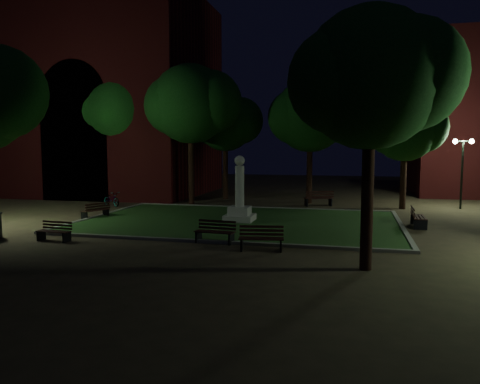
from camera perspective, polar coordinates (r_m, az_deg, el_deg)
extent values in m
plane|color=#443724|center=(21.13, -1.33, -4.56)|extent=(80.00, 80.00, 0.00)
cube|color=#254B1B|center=(23.03, -0.04, -3.61)|extent=(15.00, 10.00, 0.08)
cube|color=slate|center=(18.19, -3.87, -6.05)|extent=(15.40, 0.20, 0.12)
cube|color=slate|center=(27.95, 2.43, -1.93)|extent=(15.40, 0.20, 0.12)
cube|color=slate|center=(25.88, -16.64, -2.78)|extent=(0.20, 10.00, 0.12)
cube|color=slate|center=(22.50, 19.17, -4.09)|extent=(0.20, 10.00, 0.12)
cube|color=#A9A59A|center=(23.00, -0.04, -3.14)|extent=(1.40, 1.40, 0.30)
cube|color=#A9A59A|center=(22.95, -0.04, -2.28)|extent=(1.00, 1.00, 0.40)
cylinder|color=#A9A59A|center=(22.81, -0.04, 0.71)|extent=(0.44, 0.44, 2.00)
sphere|color=#A9A59A|center=(22.74, -0.04, 3.85)|extent=(0.50, 0.50, 0.50)
cube|color=#4B1010|center=(40.41, -18.71, 10.69)|extent=(20.00, 12.00, 15.00)
cube|color=black|center=(34.83, -18.28, 4.96)|extent=(5.00, 3.00, 7.00)
cylinder|color=black|center=(34.98, -18.46, 10.70)|extent=(5.00, 3.00, 5.00)
plane|color=#EE5B1C|center=(35.85, -17.26, 5.00)|extent=(6.30, 0.00, 6.30)
cylinder|color=black|center=(29.91, -5.98, 3.12)|extent=(0.36, 0.36, 4.88)
sphere|color=#174E17|center=(29.99, -6.06, 10.64)|extent=(4.98, 4.98, 4.98)
sphere|color=#174E17|center=(29.80, -3.63, 10.89)|extent=(3.99, 3.99, 3.99)
sphere|color=#174E17|center=(30.06, -8.07, 10.42)|extent=(3.74, 3.74, 3.74)
cylinder|color=black|center=(30.78, 8.46, 2.59)|extent=(0.36, 0.36, 4.28)
sphere|color=#174E17|center=(30.80, 8.56, 9.21)|extent=(4.71, 4.71, 4.71)
sphere|color=#174E17|center=(30.92, 10.80, 9.34)|extent=(3.77, 3.77, 3.77)
sphere|color=#174E17|center=(30.59, 6.72, 9.07)|extent=(3.53, 3.53, 3.53)
cylinder|color=black|center=(29.31, 19.27, 1.52)|extent=(0.36, 0.36, 3.59)
sphere|color=#174E17|center=(29.27, 19.46, 7.28)|extent=(3.82, 3.82, 3.82)
sphere|color=#174E17|center=(29.58, 21.28, 7.39)|extent=(3.05, 3.05, 3.05)
sphere|color=#174E17|center=(28.90, 18.00, 7.15)|extent=(2.86, 2.86, 2.86)
cylinder|color=black|center=(14.50, 15.26, -0.56)|extent=(0.36, 0.36, 4.45)
sphere|color=#174E17|center=(14.55, 15.63, 13.20)|extent=(4.19, 4.19, 4.19)
sphere|color=#174E17|center=(14.83, 19.77, 13.33)|extent=(3.35, 3.35, 3.35)
sphere|color=#174E17|center=(14.24, 12.19, 13.05)|extent=(3.14, 3.14, 3.14)
cylinder|color=black|center=(33.91, -13.76, 3.00)|extent=(0.36, 0.36, 4.54)
sphere|color=#174E17|center=(33.96, -13.91, 9.54)|extent=(5.34, 5.34, 5.34)
sphere|color=#174E17|center=(33.56, -11.71, 9.80)|extent=(4.27, 4.27, 4.27)
sphere|color=#174E17|center=(34.20, -15.75, 9.30)|extent=(4.00, 4.00, 4.00)
cylinder|color=black|center=(32.99, -1.79, 2.77)|extent=(0.36, 0.36, 4.18)
sphere|color=#174E17|center=(32.99, -1.81, 8.51)|extent=(4.06, 4.06, 4.06)
sphere|color=#174E17|center=(32.93, 0.00, 8.69)|extent=(3.25, 3.25, 3.25)
sphere|color=#174E17|center=(32.92, -3.33, 8.34)|extent=(3.05, 3.05, 3.05)
cylinder|color=black|center=(34.26, -14.35, 2.84)|extent=(0.12, 0.12, 4.35)
cylinder|color=black|center=(34.22, -14.44, 6.48)|extent=(0.90, 0.08, 0.08)
sphere|color=#D8FFD8|center=(34.44, -15.10, 6.46)|extent=(0.28, 0.28, 0.28)
sphere|color=#D8FFD8|center=(34.02, -13.76, 6.50)|extent=(0.28, 0.28, 0.28)
cylinder|color=black|center=(30.65, 25.42, 1.84)|extent=(0.12, 0.12, 4.00)
cylinder|color=black|center=(30.60, 25.58, 5.58)|extent=(0.90, 0.08, 0.08)
sphere|color=#D8FFD8|center=(30.52, 24.75, 5.62)|extent=(0.28, 0.28, 0.28)
sphere|color=#D8FFD8|center=(30.70, 26.41, 5.55)|extent=(0.28, 0.28, 0.28)
cube|color=black|center=(18.43, -5.06, -5.41)|extent=(0.11, 0.54, 0.43)
cube|color=black|center=(17.92, -1.06, -5.71)|extent=(0.11, 0.54, 0.43)
cube|color=black|center=(17.93, -3.36, -4.98)|extent=(1.56, 0.24, 0.04)
cube|color=black|center=(18.06, -3.19, -4.91)|extent=(1.56, 0.24, 0.04)
cube|color=black|center=(18.18, -3.02, -4.83)|extent=(1.56, 0.24, 0.04)
cube|color=black|center=(18.30, -2.86, -4.76)|extent=(1.56, 0.24, 0.04)
cube|color=black|center=(18.34, -2.79, -4.43)|extent=(1.56, 0.21, 0.09)
cube|color=black|center=(18.32, -2.79, -4.01)|extent=(1.56, 0.21, 0.09)
cube|color=black|center=(18.29, -2.80, -3.59)|extent=(1.56, 0.21, 0.09)
cube|color=black|center=(16.88, 0.21, -6.40)|extent=(0.15, 0.55, 0.44)
cube|color=black|center=(16.84, 4.99, -6.46)|extent=(0.15, 0.55, 0.44)
cube|color=black|center=(16.58, 2.57, -5.82)|extent=(1.59, 0.34, 0.04)
cube|color=black|center=(16.72, 2.59, -5.72)|extent=(1.59, 0.34, 0.04)
cube|color=black|center=(16.86, 2.61, -5.63)|extent=(1.59, 0.34, 0.04)
cube|color=black|center=(16.99, 2.62, -5.54)|extent=(1.59, 0.34, 0.04)
cube|color=black|center=(17.03, 2.63, -5.17)|extent=(1.59, 0.31, 0.10)
cube|color=black|center=(17.01, 2.63, -4.70)|extent=(1.59, 0.31, 0.10)
cube|color=black|center=(16.98, 2.63, -4.24)|extent=(1.59, 0.31, 0.10)
cube|color=black|center=(20.32, -23.07, -4.88)|extent=(0.08, 0.48, 0.38)
cube|color=black|center=(19.57, -20.37, -5.17)|extent=(0.08, 0.48, 0.38)
cube|color=black|center=(19.76, -22.11, -4.55)|extent=(1.39, 0.17, 0.03)
cube|color=black|center=(19.85, -21.89, -4.49)|extent=(1.39, 0.17, 0.03)
cube|color=black|center=(19.94, -21.67, -4.44)|extent=(1.39, 0.17, 0.03)
cube|color=black|center=(20.04, -21.45, -4.39)|extent=(1.39, 0.17, 0.03)
cube|color=black|center=(20.06, -21.36, -4.12)|extent=(1.38, 0.15, 0.08)
cube|color=black|center=(20.04, -21.38, -3.78)|extent=(1.38, 0.15, 0.08)
cube|color=black|center=(20.02, -21.39, -3.44)|extent=(1.38, 0.15, 0.08)
cube|color=black|center=(25.81, -16.03, -2.46)|extent=(0.49, 0.26, 0.41)
cube|color=black|center=(25.09, -18.45, -2.76)|extent=(0.49, 0.26, 0.41)
cube|color=black|center=(25.58, -17.50, -2.09)|extent=(0.70, 1.39, 0.04)
cube|color=black|center=(25.47, -17.33, -2.11)|extent=(0.70, 1.39, 0.04)
cube|color=black|center=(25.37, -17.17, -2.14)|extent=(0.70, 1.39, 0.04)
cube|color=black|center=(25.26, -17.00, -2.17)|extent=(0.70, 1.39, 0.04)
cube|color=black|center=(25.20, -16.93, -1.97)|extent=(0.67, 1.37, 0.09)
cube|color=black|center=(25.19, -16.94, -1.68)|extent=(0.67, 1.37, 0.09)
cube|color=black|center=(25.17, -16.95, -1.38)|extent=(0.67, 1.37, 0.09)
cube|color=black|center=(22.44, 21.14, -3.74)|extent=(0.58, 0.08, 0.46)
cube|color=black|center=(23.89, 20.76, -3.18)|extent=(0.58, 0.08, 0.46)
cube|color=black|center=(23.15, 21.54, -2.87)|extent=(0.13, 1.69, 0.04)
cube|color=black|center=(23.14, 21.18, -2.86)|extent=(0.13, 1.69, 0.04)
cube|color=black|center=(23.12, 20.81, -2.85)|extent=(0.13, 1.69, 0.04)
cube|color=black|center=(23.10, 20.45, -2.84)|extent=(0.13, 1.69, 0.04)
cube|color=black|center=(23.08, 20.30, -2.58)|extent=(0.10, 1.69, 0.10)
cube|color=black|center=(23.06, 20.31, -2.22)|extent=(0.10, 1.69, 0.10)
cube|color=black|center=(23.05, 20.32, -1.85)|extent=(0.10, 1.69, 0.10)
cube|color=black|center=(29.81, 10.96, -1.20)|extent=(0.27, 0.59, 0.49)
cube|color=black|center=(29.38, 8.08, -1.25)|extent=(0.27, 0.59, 0.49)
cube|color=black|center=(29.79, 9.40, -0.69)|extent=(1.70, 0.71, 0.04)
cube|color=black|center=(29.64, 9.49, -0.72)|extent=(1.70, 0.71, 0.04)
cube|color=black|center=(29.49, 9.57, -0.75)|extent=(1.70, 0.71, 0.04)
cube|color=black|center=(29.34, 9.66, -0.78)|extent=(1.70, 0.71, 0.04)
cube|color=black|center=(29.27, 9.70, -0.58)|extent=(1.68, 0.68, 0.11)
cube|color=black|center=(29.25, 9.70, -0.28)|extent=(1.68, 0.68, 0.11)
cube|color=black|center=(29.24, 9.71, 0.02)|extent=(1.68, 0.68, 0.11)
imported|color=black|center=(30.20, -15.40, -0.83)|extent=(1.76, 1.37, 0.89)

